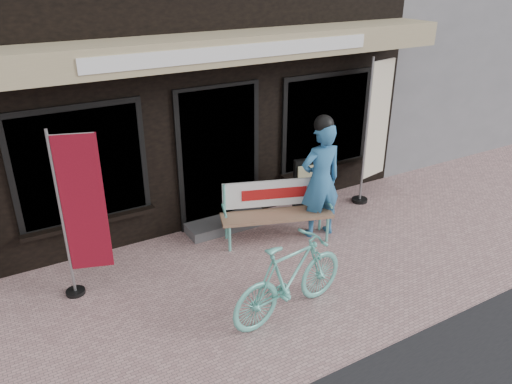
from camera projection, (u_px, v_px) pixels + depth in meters
ground at (289, 284)px, 6.43m from camera, size 70.00×70.00×0.00m
storefront at (143, 9)px, 9.08m from camera, size 7.00×6.77×6.00m
neighbor_right_near at (443, 2)px, 13.44m from camera, size 10.00×7.00×5.60m
bench at (276, 206)px, 7.31m from camera, size 1.67×0.92×0.88m
person at (321, 178)px, 7.25m from camera, size 0.68×0.49×1.87m
bicycle at (290, 278)px, 5.70m from camera, size 1.68×0.69×0.98m
nobori_red at (81, 213)px, 5.82m from camera, size 0.63×0.32×2.15m
nobori_cream at (375, 128)px, 8.26m from camera, size 0.73×0.32×2.46m
menu_stand at (309, 188)px, 7.88m from camera, size 0.52×0.22×1.02m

